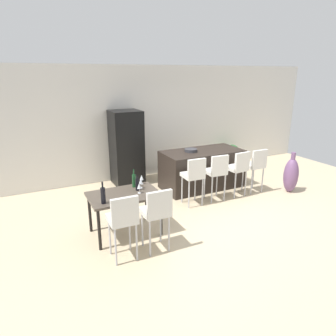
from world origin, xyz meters
name	(u,v)px	position (x,y,z in m)	size (l,w,h in m)	color
ground_plane	(209,207)	(0.00, 0.00, 0.00)	(10.00, 10.00, 0.00)	#C6B28E
back_wall	(158,121)	(0.00, 2.60, 1.45)	(10.00, 0.12, 2.90)	silver
kitchen_island	(202,169)	(0.48, 1.08, 0.46)	(1.94, 0.94, 0.92)	black
bar_chair_left	(194,174)	(-0.26, 0.23, 0.70)	(0.42, 0.42, 1.05)	silver
bar_chair_middle	(217,170)	(0.31, 0.23, 0.70)	(0.42, 0.42, 1.05)	silver
bar_chair_right	(238,167)	(0.89, 0.23, 0.70)	(0.43, 0.43, 1.05)	silver
bar_chair_far	(256,164)	(1.39, 0.23, 0.70)	(0.40, 0.40, 1.05)	silver
dining_table	(124,198)	(-1.94, -0.26, 0.66)	(1.19, 0.78, 0.74)	#4C4238
dining_chair_near	(123,217)	(-2.21, -1.01, 0.70)	(0.41, 0.41, 1.05)	silver
dining_chair_far	(157,210)	(-1.67, -1.01, 0.70)	(0.40, 0.40, 1.05)	silver
wine_bottle_middle	(103,195)	(-2.35, -0.49, 0.88)	(0.08, 0.08, 0.36)	black
wine_bottle_corner	(137,184)	(-1.67, -0.20, 0.85)	(0.07, 0.07, 0.27)	black
wine_bottle_inner	(134,180)	(-1.67, -0.02, 0.86)	(0.07, 0.07, 0.33)	#194723
wine_glass_left	(139,186)	(-1.69, -0.33, 0.86)	(0.07, 0.07, 0.17)	silver
wine_glass_right	(141,181)	(-1.58, -0.12, 0.86)	(0.07, 0.07, 0.17)	silver
wine_glass_far	(142,178)	(-1.49, 0.07, 0.86)	(0.07, 0.07, 0.17)	silver
refrigerator	(127,148)	(-1.06, 2.16, 0.92)	(0.72, 0.68, 1.84)	black
fruit_bowl	(191,150)	(0.18, 1.13, 0.96)	(0.30, 0.30, 0.07)	#333338
floor_vase	(291,175)	(2.18, -0.12, 0.42)	(0.33, 0.33, 0.96)	#704C75
potted_plant	(232,154)	(2.22, 2.15, 0.40)	(0.47, 0.47, 0.66)	#996B4C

